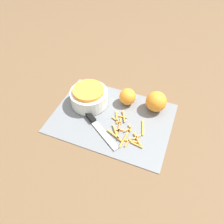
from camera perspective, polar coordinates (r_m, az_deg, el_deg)
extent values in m
plane|color=brown|center=(0.84, 0.00, -1.64)|extent=(4.00, 4.00, 0.00)
cube|color=slate|center=(0.84, 0.00, -1.50)|extent=(0.45, 0.32, 0.01)
cylinder|color=silver|center=(0.88, -5.98, 3.82)|extent=(0.15, 0.15, 0.06)
cylinder|color=orange|center=(0.85, -6.16, 5.51)|extent=(0.12, 0.12, 0.02)
cube|color=black|center=(0.85, -6.42, -0.40)|extent=(0.09, 0.07, 0.02)
cube|color=silver|center=(0.79, -1.88, -6.06)|extent=(0.13, 0.10, 0.00)
sphere|color=orange|center=(0.86, 11.47, 2.69)|extent=(0.08, 0.08, 0.08)
sphere|color=orange|center=(0.87, 4.08, 4.03)|extent=(0.07, 0.07, 0.07)
cube|color=orange|center=(0.81, 1.99, -3.33)|extent=(0.02, 0.07, 0.00)
cube|color=orange|center=(0.80, 4.12, -4.58)|extent=(0.02, 0.03, 0.00)
cube|color=orange|center=(0.77, 4.10, -7.90)|extent=(0.01, 0.04, 0.00)
cube|color=orange|center=(0.77, 4.86, -7.54)|extent=(0.05, 0.01, 0.00)
cube|color=orange|center=(0.77, 6.52, -8.52)|extent=(0.04, 0.01, 0.00)
cube|color=gold|center=(0.79, 0.97, -5.15)|extent=(0.05, 0.06, 0.00)
cube|color=orange|center=(0.84, 2.84, -1.22)|extent=(0.03, 0.01, 0.00)
cube|color=orange|center=(0.77, 3.15, -7.18)|extent=(0.01, 0.07, 0.00)
cube|color=orange|center=(0.79, 1.29, -5.46)|extent=(0.01, 0.04, 0.00)
cube|color=#F59D33|center=(0.78, 0.70, -6.06)|extent=(0.07, 0.03, 0.00)
cube|color=#F29C37|center=(0.81, 8.05, -4.06)|extent=(0.02, 0.07, 0.00)
cube|color=orange|center=(0.83, 1.26, -2.21)|extent=(0.05, 0.02, 0.00)
cube|color=orange|center=(0.80, 4.70, -4.07)|extent=(0.02, 0.03, 0.00)
cube|color=orange|center=(0.84, 1.21, -1.38)|extent=(0.03, 0.06, 0.00)
cube|color=orange|center=(0.84, 3.13, -1.11)|extent=(0.03, 0.06, 0.00)
cube|color=orange|center=(0.80, 1.81, -4.63)|extent=(0.04, 0.01, 0.00)
cube|color=orange|center=(0.78, 6.65, -6.97)|extent=(0.04, 0.05, 0.00)
cube|color=orange|center=(0.78, 6.55, -6.48)|extent=(0.02, 0.03, 0.00)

